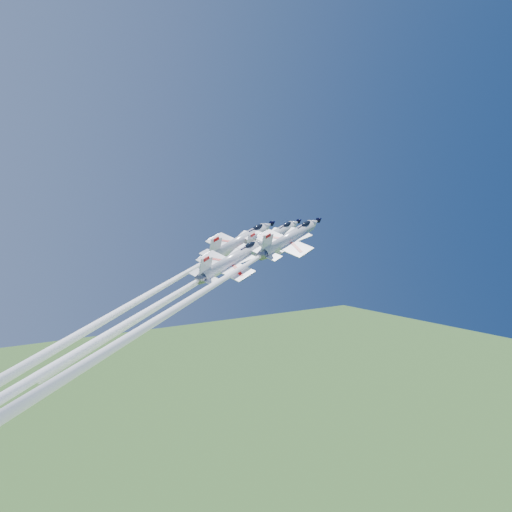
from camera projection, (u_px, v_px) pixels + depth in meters
jet_lead at (200, 280)px, 92.29m from camera, size 39.59×16.97×36.86m
jet_left at (130, 305)px, 88.81m from camera, size 51.15×22.56×50.61m
jet_right at (196, 296)px, 84.91m from camera, size 46.21×20.07×44.83m
jet_slot at (116, 329)px, 79.54m from camera, size 47.38×20.87×46.80m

